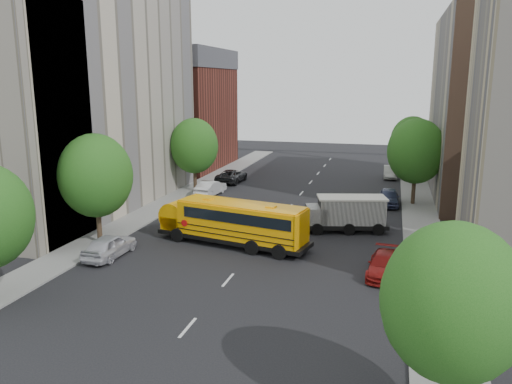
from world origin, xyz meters
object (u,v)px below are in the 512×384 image
at_px(safari_truck, 346,213).
at_px(parked_car_3, 384,265).
at_px(parked_car_5, 390,172).
at_px(street_tree_4, 416,151).
at_px(parked_car_4, 389,197).
at_px(parked_car_0, 110,246).
at_px(parked_car_2, 232,176).
at_px(street_tree_2, 194,146).
at_px(street_tree_5, 412,141).
at_px(street_tree_3, 453,302).
at_px(parked_car_1, 210,188).
at_px(school_bus, 231,220).
at_px(street_tree_1, 96,176).

relative_size(safari_truck, parked_car_3, 1.50).
distance_m(parked_car_3, parked_car_5, 31.94).
height_order(street_tree_4, parked_car_4, street_tree_4).
xyz_separation_m(street_tree_4, parked_car_5, (-2.20, 13.14, -4.34)).
bearing_deg(parked_car_0, parked_car_2, -89.03).
distance_m(safari_truck, parked_car_4, 10.01).
relative_size(street_tree_2, street_tree_5, 1.03).
bearing_deg(safari_truck, street_tree_3, -90.57).
height_order(street_tree_2, parked_car_2, street_tree_2).
bearing_deg(street_tree_3, parked_car_2, 117.73).
bearing_deg(safari_truck, street_tree_2, 133.85).
relative_size(parked_car_0, parked_car_1, 0.98).
xyz_separation_m(street_tree_4, safari_truck, (-5.33, -10.32, -3.62)).
bearing_deg(street_tree_2, parked_car_2, 68.76).
height_order(school_bus, parked_car_0, school_bus).
height_order(street_tree_4, parked_car_5, street_tree_4).
xyz_separation_m(street_tree_4, school_bus, (-12.83, -15.72, -3.29)).
height_order(school_bus, parked_car_1, school_bus).
xyz_separation_m(street_tree_4, street_tree_5, (-0.00, 12.00, -0.37)).
height_order(street_tree_1, parked_car_4, street_tree_1).
bearing_deg(parked_car_1, parked_car_2, -85.11).
bearing_deg(street_tree_2, street_tree_5, 28.61).
relative_size(street_tree_4, parked_car_1, 1.75).
bearing_deg(safari_truck, parked_car_1, 133.67).
bearing_deg(parked_car_3, street_tree_5, 90.15).
bearing_deg(street_tree_3, parked_car_5, 92.79).
distance_m(street_tree_3, street_tree_5, 44.00).
relative_size(parked_car_1, parked_car_5, 1.04).
xyz_separation_m(street_tree_1, street_tree_3, (22.00, -14.00, -0.50)).
bearing_deg(parked_car_3, parked_car_1, 139.40).
relative_size(street_tree_3, street_tree_5, 0.95).
bearing_deg(parked_car_0, street_tree_3, 150.40).
distance_m(street_tree_2, parked_car_1, 4.80).
bearing_deg(street_tree_5, street_tree_2, -151.39).
xyz_separation_m(street_tree_4, parked_car_0, (-19.80, -20.31, -4.30)).
bearing_deg(parked_car_2, street_tree_3, 119.52).
height_order(parked_car_0, parked_car_3, parked_car_0).
bearing_deg(parked_car_1, parked_car_5, -135.73).
height_order(parked_car_0, parked_car_1, parked_car_0).
xyz_separation_m(parked_car_2, parked_car_5, (17.60, 7.48, -0.02)).
xyz_separation_m(parked_car_0, parked_car_3, (17.60, 1.51, -0.12)).
distance_m(street_tree_3, parked_car_1, 36.72).
bearing_deg(safari_truck, parked_car_3, -84.12).
relative_size(street_tree_5, parked_car_2, 1.40).
bearing_deg(parked_car_2, safari_truck, 133.94).
xyz_separation_m(street_tree_5, parked_car_2, (-19.80, -6.34, -3.96)).
height_order(parked_car_1, parked_car_3, parked_car_1).
bearing_deg(street_tree_4, street_tree_1, -140.71).
bearing_deg(school_bus, street_tree_1, -154.20).
xyz_separation_m(school_bus, parked_car_0, (-6.97, -4.58, -1.01)).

